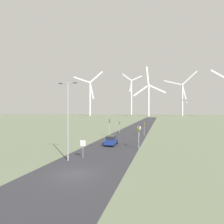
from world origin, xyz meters
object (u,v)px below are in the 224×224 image
(stop_sign_far, at_px, (139,129))
(traffic_light_post_mid_right, at_px, (144,126))
(traffic_light_post_near_left, at_px, (110,124))
(streetlamp, at_px, (68,112))
(stop_sign_near, at_px, (83,146))
(wind_turbine_right, at_px, (182,96))
(wind_turbine_center, at_px, (149,96))
(traffic_light_post_near_right, at_px, (139,133))
(wind_turbine_far_left, at_px, (90,95))
(wind_turbine_left, at_px, (131,94))
(traffic_light_post_mid_left, at_px, (119,124))
(car_approaching, at_px, (111,140))

(stop_sign_far, bearing_deg, traffic_light_post_mid_right, 56.17)
(traffic_light_post_near_left, height_order, traffic_light_post_mid_right, traffic_light_post_near_left)
(streetlamp, height_order, stop_sign_near, streetlamp)
(streetlamp, xyz_separation_m, wind_turbine_right, (39.79, 227.96, 20.19))
(wind_turbine_center, bearing_deg, wind_turbine_right, 37.48)
(traffic_light_post_near_left, bearing_deg, wind_turbine_center, 90.48)
(wind_turbine_right, bearing_deg, traffic_light_post_near_right, -98.20)
(wind_turbine_far_left, distance_m, wind_turbine_left, 72.34)
(streetlamp, height_order, traffic_light_post_near_right, streetlamp)
(traffic_light_post_mid_left, bearing_deg, car_approaching, -81.32)
(wind_turbine_right, bearing_deg, stop_sign_far, -99.30)
(stop_sign_near, distance_m, traffic_light_post_near_left, 20.64)
(stop_sign_near, bearing_deg, traffic_light_post_near_right, 49.20)
(stop_sign_near, height_order, stop_sign_far, stop_sign_far)
(traffic_light_post_near_left, bearing_deg, wind_turbine_right, 78.88)
(traffic_light_post_near_right, bearing_deg, wind_turbine_left, 99.52)
(stop_sign_far, xyz_separation_m, car_approaching, (-3.83, -13.38, -0.92))
(traffic_light_post_near_left, height_order, wind_turbine_center, wind_turbine_center)
(wind_turbine_right, bearing_deg, traffic_light_post_mid_left, -101.53)
(wind_turbine_far_left, bearing_deg, stop_sign_far, -63.49)
(traffic_light_post_mid_right, height_order, wind_turbine_right, wind_turbine_right)
(stop_sign_near, distance_m, car_approaching, 10.20)
(traffic_light_post_near_left, height_order, wind_turbine_far_left, wind_turbine_far_left)
(streetlamp, relative_size, stop_sign_far, 4.00)
(stop_sign_near, height_order, traffic_light_post_near_left, traffic_light_post_near_left)
(stop_sign_far, xyz_separation_m, wind_turbine_left, (-39.21, 228.64, 30.80))
(stop_sign_near, bearing_deg, streetlamp, -132.86)
(streetlamp, height_order, wind_turbine_center, wind_turbine_center)
(traffic_light_post_near_right, height_order, traffic_light_post_mid_left, traffic_light_post_near_right)
(wind_turbine_right, bearing_deg, wind_turbine_far_left, -166.71)
(traffic_light_post_mid_left, bearing_deg, wind_turbine_far_left, 115.50)
(traffic_light_post_near_left, height_order, wind_turbine_left, wind_turbine_left)
(traffic_light_post_near_right, distance_m, traffic_light_post_mid_right, 17.21)
(traffic_light_post_mid_left, xyz_separation_m, wind_turbine_left, (-32.35, 222.19, 30.19))
(traffic_light_post_near_right, bearing_deg, traffic_light_post_mid_right, 92.09)
(traffic_light_post_mid_left, bearing_deg, stop_sign_near, -86.63)
(stop_sign_near, relative_size, stop_sign_far, 0.97)
(stop_sign_near, distance_m, wind_turbine_far_left, 215.93)
(wind_turbine_center, bearing_deg, car_approaching, -88.49)
(stop_sign_far, relative_size, wind_turbine_right, 0.04)
(stop_sign_near, relative_size, wind_turbine_right, 0.04)
(streetlamp, bearing_deg, traffic_light_post_near_right, 48.85)
(wind_turbine_far_left, bearing_deg, wind_turbine_left, 48.52)
(traffic_light_post_near_right, height_order, car_approaching, traffic_light_post_near_right)
(streetlamp, relative_size, stop_sign_near, 4.14)
(car_approaching, bearing_deg, traffic_light_post_mid_right, 71.81)
(traffic_light_post_mid_left, distance_m, traffic_light_post_mid_right, 9.30)
(wind_turbine_far_left, distance_m, wind_turbine_right, 123.60)
(stop_sign_far, distance_m, wind_turbine_far_left, 196.84)
(streetlamp, height_order, traffic_light_post_mid_left, streetlamp)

